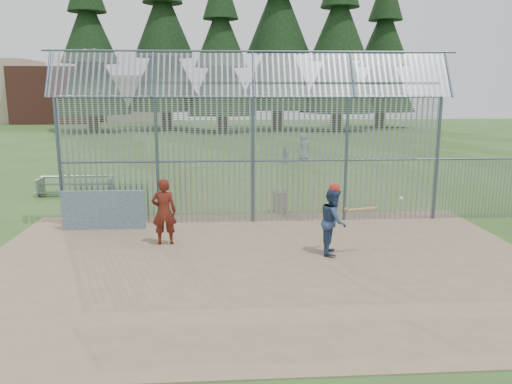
{
  "coord_description": "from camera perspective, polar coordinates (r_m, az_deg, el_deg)",
  "views": [
    {
      "loc": [
        -0.94,
        -12.14,
        4.21
      ],
      "look_at": [
        0.0,
        2.0,
        1.3
      ],
      "focal_mm": 35.0,
      "sensor_mm": 36.0,
      "label": 1
    }
  ],
  "objects": [
    {
      "name": "dirt_infield",
      "position": [
        12.41,
        0.77,
        -8.18
      ],
      "size": [
        14.0,
        10.0,
        0.02
      ],
      "primitive_type": "cube",
      "color": "#756047",
      "rests_on": "ground"
    },
    {
      "name": "batter",
      "position": [
        13.04,
        8.83,
        -3.31
      ],
      "size": [
        0.82,
        0.96,
        1.73
      ],
      "primitive_type": "imported",
      "rotation": [
        0.0,
        0.0,
        1.36
      ],
      "color": "navy",
      "rests_on": "dirt_infield"
    },
    {
      "name": "backstop_fence",
      "position": [
        15.92,
        6.19,
        4.87
      ],
      "size": [
        20.09,
        0.81,
        5.3
      ],
      "color": "#47566B",
      "rests_on": "ground"
    },
    {
      "name": "bg_kid_seated",
      "position": [
        29.34,
        3.35,
        4.25
      ],
      "size": [
        0.56,
        0.28,
        0.92
      ],
      "primitive_type": "imported",
      "rotation": [
        0.0,
        0.0,
        3.03
      ],
      "color": "gray",
      "rests_on": "ground"
    },
    {
      "name": "batting_gear",
      "position": [
        12.87,
        9.63,
        -0.07
      ],
      "size": [
        1.88,
        0.43,
        0.68
      ],
      "color": "#B01C17",
      "rests_on": "ground"
    },
    {
      "name": "onlooker",
      "position": [
        13.89,
        -10.47,
        -2.21
      ],
      "size": [
        0.69,
        0.48,
        1.84
      ],
      "primitive_type": "imported",
      "rotation": [
        0.0,
        0.0,
        3.19
      ],
      "color": "maroon",
      "rests_on": "dirt_infield"
    },
    {
      "name": "bg_kid_standing",
      "position": [
        30.37,
        5.44,
        5.16
      ],
      "size": [
        0.94,
        0.78,
        1.65
      ],
      "primitive_type": "imported",
      "rotation": [
        0.0,
        0.0,
        3.52
      ],
      "color": "slate",
      "rests_on": "ground"
    },
    {
      "name": "bleacher",
      "position": [
        21.57,
        -19.9,
        0.76
      ],
      "size": [
        3.0,
        0.95,
        0.72
      ],
      "color": "slate",
      "rests_on": "ground"
    },
    {
      "name": "conifer_row",
      "position": [
        54.13,
        -0.78,
        18.64
      ],
      "size": [
        38.48,
        12.26,
        20.2
      ],
      "color": "#332319",
      "rests_on": "ground"
    },
    {
      "name": "distant_buildings",
      "position": [
        72.14,
        -22.14,
        10.29
      ],
      "size": [
        26.5,
        10.5,
        8.0
      ],
      "color": "brown",
      "rests_on": "ground"
    },
    {
      "name": "trash_can",
      "position": [
        17.4,
        2.77,
        -1.12
      ],
      "size": [
        0.56,
        0.56,
        0.82
      ],
      "color": "#94969C",
      "rests_on": "ground"
    },
    {
      "name": "dugout_wall",
      "position": [
        15.89,
        -17.03,
        -1.97
      ],
      "size": [
        2.5,
        0.12,
        1.2
      ],
      "primitive_type": "cube",
      "color": "#38566B",
      "rests_on": "dirt_infield"
    },
    {
      "name": "ground",
      "position": [
        12.88,
        0.6,
        -7.47
      ],
      "size": [
        120.0,
        120.0,
        0.0
      ],
      "primitive_type": "plane",
      "color": "#2D511E",
      "rests_on": "ground"
    }
  ]
}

